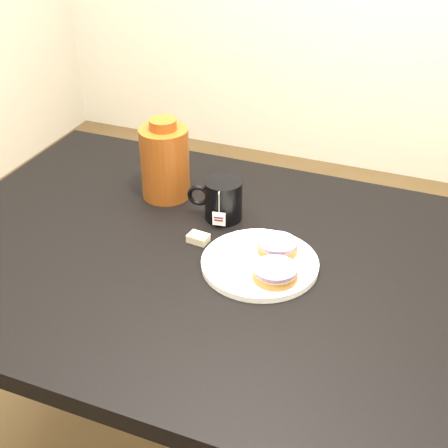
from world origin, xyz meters
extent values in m
cube|color=black|center=(0.00, 0.00, 0.73)|extent=(1.40, 0.90, 0.04)
cylinder|color=black|center=(-0.64, 0.39, 0.35)|extent=(0.06, 0.06, 0.71)
cylinder|color=white|center=(0.05, 0.00, 0.76)|extent=(0.25, 0.25, 0.01)
torus|color=white|center=(0.05, 0.00, 0.76)|extent=(0.24, 0.24, 0.01)
cylinder|color=brown|center=(0.07, 0.05, 0.77)|extent=(0.10, 0.10, 0.02)
cylinder|color=#91759E|center=(0.07, 0.05, 0.79)|extent=(0.10, 0.10, 0.01)
cylinder|color=brown|center=(0.10, -0.04, 0.77)|extent=(0.10, 0.10, 0.02)
cylinder|color=#91759E|center=(0.10, -0.04, 0.79)|extent=(0.10, 0.10, 0.01)
cylinder|color=black|center=(-0.09, 0.15, 0.80)|extent=(0.10, 0.10, 0.10)
cylinder|color=black|center=(-0.09, 0.15, 0.84)|extent=(0.08, 0.08, 0.00)
torus|color=black|center=(-0.15, 0.14, 0.80)|extent=(0.05, 0.02, 0.05)
cylinder|color=beige|center=(-0.08, 0.10, 0.82)|extent=(0.00, 0.00, 0.05)
cube|color=white|center=(-0.08, 0.10, 0.78)|extent=(0.03, 0.01, 0.03)
cube|color=#C6B793|center=(-0.11, 0.04, 0.76)|extent=(0.05, 0.04, 0.02)
cylinder|color=#58250B|center=(-0.26, 0.20, 0.84)|extent=(0.16, 0.16, 0.18)
cylinder|color=#58250B|center=(-0.26, 0.20, 0.94)|extent=(0.07, 0.07, 0.02)
camera|label=1|loc=(0.37, -1.00, 1.53)|focal=50.00mm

